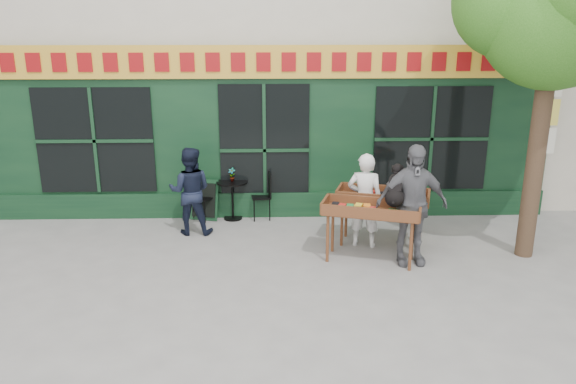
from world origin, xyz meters
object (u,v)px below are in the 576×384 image
(bistro_table, at_px, (232,192))
(man_left, at_px, (190,191))
(woman, at_px, (365,200))
(book_cart_right, at_px, (383,199))
(man_right, at_px, (412,205))
(book_cart_center, at_px, (371,212))
(dog, at_px, (396,185))

(bistro_table, xyz_separation_m, man_left, (-0.70, -0.73, 0.25))
(woman, xyz_separation_m, bistro_table, (-2.33, 1.42, -0.27))
(book_cart_right, bearing_deg, man_right, -51.28)
(woman, height_order, man_left, woman)
(book_cart_center, xyz_separation_m, bistro_table, (-2.33, 2.07, -0.28))
(woman, xyz_separation_m, man_right, (0.61, -0.73, 0.15))
(man_left, bearing_deg, bistro_table, -131.49)
(book_cart_center, height_order, man_right, man_right)
(dog, height_order, bistro_table, dog)
(woman, bearing_deg, dog, 133.26)
(book_cart_center, distance_m, man_left, 3.31)
(man_right, relative_size, bistro_table, 2.54)
(dog, relative_size, man_left, 0.38)
(book_cart_right, distance_m, man_left, 3.41)
(dog, relative_size, book_cart_right, 0.37)
(bistro_table, relative_size, man_left, 0.48)
(man_right, bearing_deg, man_left, 155.67)
(dog, distance_m, woman, 0.92)
(book_cart_right, xyz_separation_m, bistro_table, (-2.64, 1.39, -0.28))
(book_cart_right, relative_size, bistro_table, 2.13)
(dog, distance_m, man_right, 0.42)
(book_cart_center, relative_size, woman, 0.99)
(bistro_table, bearing_deg, book_cart_right, -27.79)
(book_cart_right, relative_size, man_left, 1.01)
(book_cart_right, height_order, bistro_table, book_cart_right)
(man_right, bearing_deg, book_cart_right, 108.72)
(book_cart_center, distance_m, man_right, 0.63)
(dog, bearing_deg, man_left, 174.37)
(book_cart_center, xyz_separation_m, book_cart_right, (0.31, 0.67, 0.00))
(book_cart_right, bearing_deg, dog, -70.02)
(woman, distance_m, bistro_table, 2.74)
(woman, bearing_deg, book_cart_right, -159.02)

